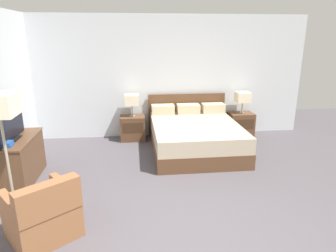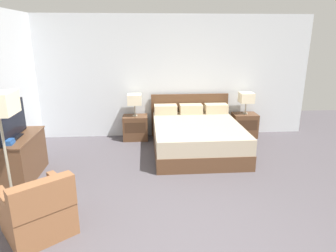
# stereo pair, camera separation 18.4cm
# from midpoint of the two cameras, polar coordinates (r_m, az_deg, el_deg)

# --- Properties ---
(ground_plane) EXTENTS (11.86, 11.86, 0.00)m
(ground_plane) POSITION_cam_midpoint_polar(r_m,az_deg,el_deg) (3.49, 4.59, -22.73)
(ground_plane) COLOR #4C474C
(wall_back) EXTENTS (6.60, 0.06, 2.66)m
(wall_back) POSITION_cam_midpoint_polar(r_m,az_deg,el_deg) (6.71, -0.38, 9.26)
(wall_back) COLOR silver
(wall_back) RESTS_ON ground
(bed) EXTENTS (1.74, 2.07, 0.96)m
(bed) POSITION_cam_midpoint_polar(r_m,az_deg,el_deg) (6.00, 6.29, -1.84)
(bed) COLOR brown
(bed) RESTS_ON ground
(nightstand_left) EXTENTS (0.54, 0.40, 0.53)m
(nightstand_left) POSITION_cam_midpoint_polar(r_m,az_deg,el_deg) (6.64, -5.43, -0.30)
(nightstand_left) COLOR brown
(nightstand_left) RESTS_ON ground
(nightstand_right) EXTENTS (0.54, 0.40, 0.53)m
(nightstand_right) POSITION_cam_midpoint_polar(r_m,az_deg,el_deg) (7.03, 15.06, 0.15)
(nightstand_right) COLOR brown
(nightstand_right) RESTS_ON ground
(table_lamp_left) EXTENTS (0.30, 0.30, 0.48)m
(table_lamp_left) POSITION_cam_midpoint_polar(r_m,az_deg,el_deg) (6.48, -5.58, 5.02)
(table_lamp_left) COLOR gray
(table_lamp_left) RESTS_ON nightstand_left
(table_lamp_right) EXTENTS (0.30, 0.30, 0.48)m
(table_lamp_right) POSITION_cam_midpoint_polar(r_m,az_deg,el_deg) (6.88, 15.45, 5.18)
(table_lamp_right) COLOR gray
(table_lamp_right) RESTS_ON nightstand_right
(dresser) EXTENTS (0.54, 1.10, 0.71)m
(dresser) POSITION_cam_midpoint_polar(r_m,az_deg,el_deg) (5.31, -25.63, -5.30)
(dresser) COLOR brown
(dresser) RESTS_ON ground
(tv) EXTENTS (0.18, 0.93, 0.55)m
(tv) POSITION_cam_midpoint_polar(r_m,az_deg,el_deg) (5.08, -26.70, 0.82)
(tv) COLOR black
(tv) RESTS_ON dresser
(book_red_cover) EXTENTS (0.20, 0.17, 0.03)m
(book_red_cover) POSITION_cam_midpoint_polar(r_m,az_deg,el_deg) (4.88, -27.45, -2.94)
(book_red_cover) COLOR #234C8E
(book_red_cover) RESTS_ON dresser
(book_blue_cover) EXTENTS (0.24, 0.16, 0.04)m
(book_blue_cover) POSITION_cam_midpoint_polar(r_m,az_deg,el_deg) (4.88, -27.86, -2.54)
(book_blue_cover) COLOR #234C8E
(book_blue_cover) RESTS_ON book_red_cover
(armchair_by_window) EXTENTS (0.96, 0.96, 0.76)m
(armchair_by_window) POSITION_cam_midpoint_polar(r_m,az_deg,el_deg) (3.82, -22.11, -14.98)
(armchair_by_window) COLOR brown
(armchair_by_window) RESTS_ON ground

